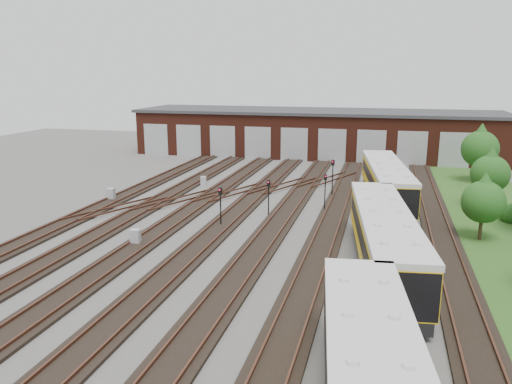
# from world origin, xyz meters

# --- Properties ---
(ground) EXTENTS (120.00, 120.00, 0.00)m
(ground) POSITION_xyz_m (0.00, 0.00, 0.00)
(ground) COLOR #4A4845
(ground) RESTS_ON ground
(track_network) EXTENTS (30.40, 70.00, 0.33)m
(track_network) POSITION_xyz_m (-0.17, 0.59, 0.11)
(track_network) COLOR black
(track_network) RESTS_ON ground
(maintenance_shed) EXTENTS (51.00, 12.50, 6.35)m
(maintenance_shed) POSITION_xyz_m (-0.01, 39.97, 3.20)
(maintenance_shed) COLOR #4B1D12
(maintenance_shed) RESTS_ON ground
(grass_verge) EXTENTS (8.00, 55.00, 0.05)m
(grass_verge) POSITION_xyz_m (19.00, 10.00, 0.03)
(grass_verge) COLOR #284D19
(grass_verge) RESTS_ON ground
(metro_train) EXTENTS (4.97, 48.39, 3.34)m
(metro_train) POSITION_xyz_m (10.00, -2.35, 2.04)
(metro_train) COLOR black
(metro_train) RESTS_ON ground
(signal_mast_0) EXTENTS (0.29, 0.28, 3.04)m
(signal_mast_0) POSITION_xyz_m (-2.13, 3.80, 1.96)
(signal_mast_0) COLOR black
(signal_mast_0) RESTS_ON ground
(signal_mast_1) EXTENTS (0.26, 0.25, 3.07)m
(signal_mast_1) POSITION_xyz_m (0.82, 7.20, 1.97)
(signal_mast_1) COLOR black
(signal_mast_1) RESTS_ON ground
(signal_mast_2) EXTENTS (0.30, 0.29, 3.51)m
(signal_mast_2) POSITION_xyz_m (5.08, 15.56, 2.23)
(signal_mast_2) COLOR black
(signal_mast_2) RESTS_ON ground
(signal_mast_3) EXTENTS (0.25, 0.24, 3.19)m
(signal_mast_3) POSITION_xyz_m (5.05, 10.13, 2.03)
(signal_mast_3) COLOR black
(signal_mast_3) RESTS_ON ground
(relay_cabinet_0) EXTENTS (0.72, 0.62, 1.13)m
(relay_cabinet_0) POSITION_xyz_m (-14.48, 8.80, 0.56)
(relay_cabinet_0) COLOR #A3A5A8
(relay_cabinet_0) RESTS_ON ground
(relay_cabinet_1) EXTENTS (0.63, 0.55, 0.94)m
(relay_cabinet_1) POSITION_xyz_m (-8.46, 16.92, 0.47)
(relay_cabinet_1) COLOR #A3A5A8
(relay_cabinet_1) RESTS_ON ground
(relay_cabinet_2) EXTENTS (0.72, 0.62, 1.09)m
(relay_cabinet_2) POSITION_xyz_m (-6.42, -1.73, 0.55)
(relay_cabinet_2) COLOR #A3A5A8
(relay_cabinet_2) RESTS_ON ground
(relay_cabinet_3) EXTENTS (0.57, 0.48, 0.91)m
(relay_cabinet_3) POSITION_xyz_m (8.80, 15.17, 0.45)
(relay_cabinet_3) COLOR #A3A5A8
(relay_cabinet_3) RESTS_ON ground
(relay_cabinet_4) EXTENTS (0.67, 0.58, 1.02)m
(relay_cabinet_4) POSITION_xyz_m (8.94, 23.55, 0.51)
(relay_cabinet_4) COLOR #A3A5A8
(relay_cabinet_4) RESTS_ON ground
(tree_0) EXTENTS (3.85, 3.85, 6.38)m
(tree_0) POSITION_xyz_m (19.48, 25.67, 4.10)
(tree_0) COLOR #352A18
(tree_0) RESTS_ON ground
(tree_1) EXTENTS (3.24, 3.24, 5.38)m
(tree_1) POSITION_xyz_m (18.58, 14.50, 3.45)
(tree_1) COLOR #352A18
(tree_1) RESTS_ON ground
(tree_3) EXTENTS (2.95, 2.95, 4.89)m
(tree_3) POSITION_xyz_m (16.56, 5.29, 3.14)
(tree_3) COLOR #352A18
(tree_3) RESTS_ON ground
(bush_1) EXTENTS (1.77, 1.77, 1.77)m
(bush_1) POSITION_xyz_m (19.74, 10.65, 0.89)
(bush_1) COLOR #1B4714
(bush_1) RESTS_ON ground
(bush_2) EXTENTS (1.42, 1.42, 1.42)m
(bush_2) POSITION_xyz_m (18.39, 34.95, 0.71)
(bush_2) COLOR #1B4714
(bush_2) RESTS_ON ground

